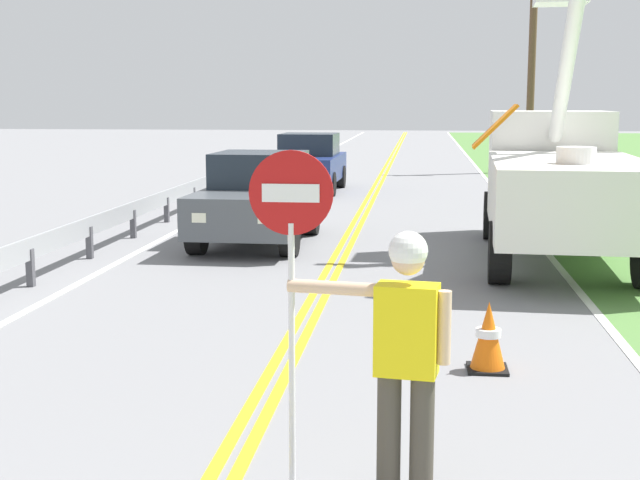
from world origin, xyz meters
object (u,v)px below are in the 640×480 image
object	(u,v)px
oncoming_sedan_nearest	(258,199)
utility_pole_mid	(532,57)
traffic_cone_lead	(488,337)
flagger_worker	(405,350)
utility_bucket_truck	(558,175)
stop_sign_paddle	(291,244)
oncoming_sedan_second	(308,163)

from	to	relation	value
oncoming_sedan_nearest	utility_pole_mid	xyz separation A→B (m)	(7.02, 17.65, 3.44)
oncoming_sedan_nearest	traffic_cone_lead	size ratio (longest dim) A/B	5.92
flagger_worker	utility_bucket_truck	xyz separation A→B (m)	(2.41, 9.78, 0.36)
traffic_cone_lead	flagger_worker	bearing A→B (deg)	-104.52
flagger_worker	stop_sign_paddle	bearing A→B (deg)	171.75
stop_sign_paddle	utility_pole_mid	xyz separation A→B (m)	(4.85, 28.04, 2.56)
utility_bucket_truck	traffic_cone_lead	xyz separation A→B (m)	(-1.64, -6.80, -1.07)
flagger_worker	utility_bucket_truck	bearing A→B (deg)	76.16
stop_sign_paddle	utility_pole_mid	bearing A→B (deg)	80.18
utility_bucket_truck	traffic_cone_lead	size ratio (longest dim) A/B	9.87
oncoming_sedan_nearest	utility_pole_mid	world-z (taller)	utility_pole_mid
oncoming_sedan_second	utility_bucket_truck	bearing A→B (deg)	-61.63
utility_pole_mid	stop_sign_paddle	bearing A→B (deg)	-99.82
stop_sign_paddle	traffic_cone_lead	size ratio (longest dim) A/B	3.33
oncoming_sedan_second	traffic_cone_lead	xyz separation A→B (m)	(4.01, -17.25, -0.50)
traffic_cone_lead	utility_bucket_truck	bearing A→B (deg)	76.46
oncoming_sedan_second	utility_pole_mid	bearing A→B (deg)	47.22
utility_bucket_truck	oncoming_sedan_nearest	size ratio (longest dim) A/B	1.67
stop_sign_paddle	traffic_cone_lead	distance (m)	3.54
utility_pole_mid	oncoming_sedan_second	bearing A→B (deg)	-132.78
utility_bucket_truck	oncoming_sedan_second	bearing A→B (deg)	118.37
stop_sign_paddle	utility_bucket_truck	xyz separation A→B (m)	(3.17, 9.67, -0.31)
oncoming_sedan_nearest	oncoming_sedan_second	bearing A→B (deg)	91.78
utility_bucket_truck	oncoming_sedan_nearest	bearing A→B (deg)	172.38
utility_bucket_truck	oncoming_sedan_second	size ratio (longest dim) A/B	1.67
oncoming_sedan_nearest	oncoming_sedan_second	world-z (taller)	same
stop_sign_paddle	oncoming_sedan_nearest	world-z (taller)	stop_sign_paddle
utility_pole_mid	oncoming_sedan_nearest	bearing A→B (deg)	-111.69
flagger_worker	utility_pole_mid	bearing A→B (deg)	81.73
flagger_worker	oncoming_sedan_nearest	size ratio (longest dim) A/B	0.44
stop_sign_paddle	oncoming_sedan_nearest	xyz separation A→B (m)	(-2.17, 10.39, -0.88)
stop_sign_paddle	utility_bucket_truck	world-z (taller)	utility_bucket_truck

